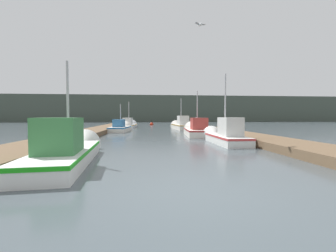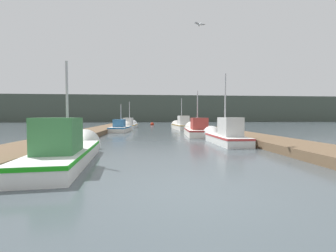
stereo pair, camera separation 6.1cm
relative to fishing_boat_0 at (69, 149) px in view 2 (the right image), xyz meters
name	(u,v)px [view 2 (the right image)]	position (x,y,z in m)	size (l,w,h in m)	color
ground_plane	(190,194)	(3.49, -3.59, -0.42)	(200.00, 200.00, 0.00)	#424C51
dock_left	(93,132)	(-2.18, 12.41, -0.24)	(2.46, 40.00, 0.36)	brown
dock_right	(218,131)	(9.16, 12.41, -0.24)	(2.46, 40.00, 0.36)	brown
distant_shore_ridge	(151,109)	(3.49, 61.19, 3.26)	(120.00, 16.00, 7.35)	#424C42
fishing_boat_0	(69,149)	(0.00, 0.00, 0.00)	(1.92, 6.09, 3.78)	silver
fishing_boat_1	(223,135)	(7.03, 4.74, 0.01)	(1.38, 5.01, 4.33)	silver
fishing_boat_2	(197,130)	(6.62, 9.99, 0.00)	(2.16, 5.56, 4.11)	silver
fishing_boat_3	(122,128)	(-0.01, 15.49, -0.05)	(1.90, 5.51, 3.23)	silver
fishing_boat_4	(181,125)	(6.62, 18.57, 0.05)	(1.98, 5.82, 4.10)	silver
fishing_boat_5	(130,125)	(0.17, 23.55, -0.04)	(2.06, 5.99, 4.12)	silver
mooring_piling_0	(123,123)	(-0.94, 24.86, 0.17)	(0.34, 0.34, 1.16)	#473523
mooring_piling_1	(197,124)	(8.09, 16.58, 0.31)	(0.25, 0.25, 1.43)	#473523
channel_buoy	(152,124)	(3.42, 31.50, -0.24)	(0.61, 0.61, 1.11)	red
seagull_lead	(200,24)	(5.07, 2.45, 5.34)	(0.55, 0.32, 0.12)	white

